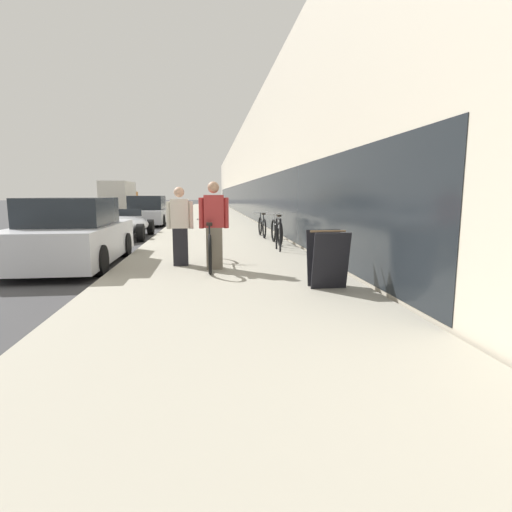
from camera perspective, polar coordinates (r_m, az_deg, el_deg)
sidewalk_slab at (r=27.33m, az=-6.32°, el=5.58°), size 4.40×70.00×0.11m
storefront_facade at (r=36.12m, az=5.21°, el=11.31°), size 10.01×70.00×6.35m
tandem_bicycle at (r=8.11m, az=-6.65°, el=1.28°), size 0.52×2.44×0.93m
person_rider at (r=7.77m, az=-6.03°, el=4.35°), size 0.57×0.22×1.69m
person_bystander at (r=8.27m, az=-10.80°, el=4.18°), size 0.54×0.21×1.60m
bike_rack_hoop at (r=10.36m, az=3.22°, el=3.62°), size 0.05×0.60×0.84m
cruiser_bike_nearest at (r=11.78m, az=2.97°, el=3.56°), size 0.52×1.78×0.88m
cruiser_bike_middle at (r=13.77m, az=0.88°, el=4.25°), size 0.52×1.69×0.83m
sandwich_board_sign at (r=6.32m, az=10.16°, el=-0.40°), size 0.56×0.56×0.90m
parked_sedan_curbside at (r=9.54m, az=-24.80°, el=2.70°), size 1.94×4.03×1.48m
vintage_roadster_curbside at (r=15.06m, az=-18.63°, el=4.11°), size 1.90×4.19×1.02m
parked_sedan_far at (r=21.35m, az=-15.22°, el=6.10°), size 1.98×4.53×1.49m
moving_truck at (r=39.16m, az=-18.91°, el=8.05°), size 2.36×6.89×2.70m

